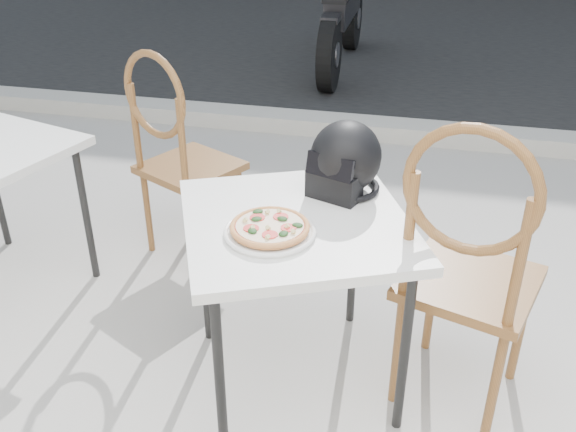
% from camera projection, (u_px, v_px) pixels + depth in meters
% --- Properties ---
extents(street_asphalt, '(30.00, 8.00, 0.00)m').
position_uv_depth(street_asphalt, '(453.00, 24.00, 8.13)').
color(street_asphalt, black).
rests_on(street_asphalt, ground).
extents(curb, '(30.00, 0.25, 0.12)m').
position_uv_depth(curb, '(449.00, 135.00, 4.69)').
color(curb, '#A2A097').
rests_on(curb, ground).
extents(cafe_table_main, '(1.01, 1.01, 0.73)m').
position_uv_depth(cafe_table_main, '(296.00, 235.00, 2.25)').
color(cafe_table_main, white).
rests_on(cafe_table_main, ground).
extents(plate, '(0.36, 0.36, 0.02)m').
position_uv_depth(plate, '(270.00, 232.00, 2.12)').
color(plate, white).
rests_on(plate, cafe_table_main).
extents(pizza, '(0.33, 0.33, 0.03)m').
position_uv_depth(pizza, '(270.00, 227.00, 2.11)').
color(pizza, '#D38B4D').
rests_on(pizza, plate).
extents(helmet, '(0.34, 0.35, 0.27)m').
position_uv_depth(helmet, '(345.00, 161.00, 2.36)').
color(helmet, black).
rests_on(helmet, cafe_table_main).
extents(cafe_chair_main, '(0.56, 0.56, 1.16)m').
position_uv_depth(cafe_chair_main, '(468.00, 259.00, 2.15)').
color(cafe_chair_main, brown).
rests_on(cafe_chair_main, ground).
extents(cafe_chair_side, '(0.57, 0.57, 1.10)m').
position_uv_depth(cafe_chair_side, '(176.00, 147.00, 3.09)').
color(cafe_chair_side, brown).
rests_on(cafe_chair_side, ground).
extents(motorcycle, '(0.57, 2.19, 1.09)m').
position_uv_depth(motorcycle, '(343.00, 19.00, 6.21)').
color(motorcycle, black).
rests_on(motorcycle, street_asphalt).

